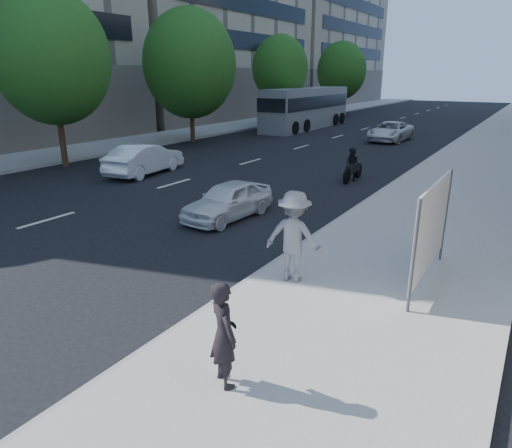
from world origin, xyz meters
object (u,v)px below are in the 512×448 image
Objects in this scene: white_sedan_near at (228,200)px; motorcycle at (353,166)px; pedestrian_woman at (224,334)px; white_sedan_mid at (145,159)px; bus at (306,108)px; white_sedan_far at (391,131)px; jogger at (294,237)px; protest_banner at (431,227)px.

white_sedan_near is 7.37m from motorcycle.
white_sedan_mid is at bearing -9.87° from pedestrian_woman.
white_sedan_mid is 0.35× the size of bus.
pedestrian_woman is 0.46× the size of white_sedan_near.
white_sedan_near is 8.03m from white_sedan_mid.
bus reaches higher than white_sedan_far.
jogger is at bearing -46.62° from pedestrian_woman.
protest_banner is at bearing 150.87° from white_sedan_mid.
white_sedan_far is at bearing -47.25° from pedestrian_woman.
motorcycle is (8.65, 3.69, -0.06)m from white_sedan_mid.
pedestrian_woman is at bearing 94.78° from jogger.
jogger reaches higher than pedestrian_woman.
protest_banner is 0.65× the size of white_sedan_far.
white_sedan_far is 9.41m from bus.
white_sedan_mid is 2.08× the size of motorcycle.
protest_banner is at bearing -59.61° from bus.
jogger is at bearing -64.86° from bus.
motorcycle is at bearing -45.38° from pedestrian_woman.
pedestrian_woman reaches higher than white_sedan_far.
jogger is 0.42× the size of white_sedan_far.
white_sedan_near is at bearing -102.75° from motorcycle.
motorcycle is 0.17× the size of bus.
motorcycle reaches higher than white_sedan_mid.
protest_banner is 23.68m from white_sedan_far.
motorcycle reaches higher than white_sedan_far.
pedestrian_woman is 8.46m from white_sedan_near.
jogger is at bearing -151.10° from protest_banner.
white_sedan_near is (-4.84, 6.93, -0.36)m from pedestrian_woman.
pedestrian_woman reaches higher than white_sedan_mid.
bus is at bearing -34.80° from pedestrian_woman.
protest_banner reaches higher than white_sedan_mid.
bus is (-9.26, 24.63, 1.05)m from white_sedan_near.
pedestrian_woman is 0.13× the size of bus.
pedestrian_woman reaches higher than white_sedan_near.
protest_banner is (1.69, 5.01, 0.46)m from pedestrian_woman.
jogger reaches higher than white_sedan_far.
white_sedan_far is at bearing 96.23° from white_sedan_near.
white_sedan_far is (-0.82, 20.58, 0.06)m from white_sedan_near.
white_sedan_near is 0.29× the size of bus.
white_sedan_mid is 0.91× the size of white_sedan_far.
jogger is 13.18m from white_sedan_mid.
white_sedan_mid is at bearing -158.39° from motorcycle.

